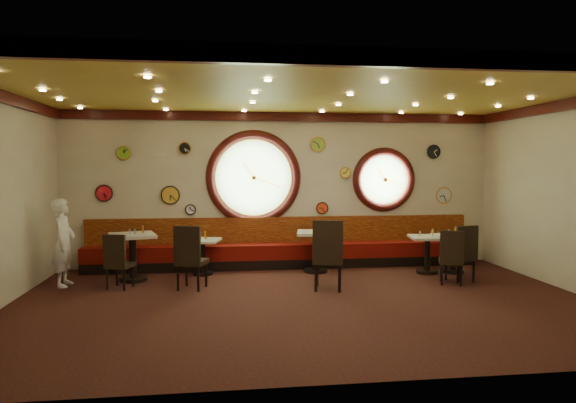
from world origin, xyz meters
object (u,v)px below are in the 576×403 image
object	(u,v)px
table_a	(133,251)
condiment_b_bottle	(205,235)
condiment_b_pepper	(201,237)
condiment_c_pepper	(315,230)
table_e	(453,249)
condiment_d_salt	(420,233)
chair_a	(117,258)
condiment_e_bottle	(455,230)
condiment_c_salt	(313,228)
condiment_d_pepper	(432,234)
chair_e	(464,250)
condiment_e_salt	(449,232)
condiment_a_salt	(130,231)
table_d	(427,250)
condiment_b_salt	(200,236)
waiter	(64,242)
table_b	(203,252)
table_c	(316,247)
condiment_d_bottle	(433,232)
condiment_e_pepper	(457,232)
condiment_a_bottle	(143,229)
chair_d	(451,254)
chair_c	(328,250)
condiment_a_pepper	(135,231)
chair_b	(190,253)
condiment_c_bottle	(320,227)

from	to	relation	value
table_a	condiment_b_bottle	world-z (taller)	table_a
condiment_b_pepper	condiment_c_pepper	bearing A→B (deg)	-1.87
table_e	condiment_d_salt	bearing A→B (deg)	170.68
chair_a	condiment_c_pepper	size ratio (longest dim) A/B	6.76
condiment_c_pepper	condiment_e_bottle	distance (m)	2.79
table_a	condiment_c_salt	xyz separation A→B (m)	(3.41, 0.41, 0.32)
table_a	condiment_c_salt	distance (m)	3.45
table_e	condiment_d_pepper	xyz separation A→B (m)	(-0.46, -0.04, 0.31)
chair_e	condiment_e_salt	bearing A→B (deg)	69.96
condiment_a_salt	table_d	bearing A→B (deg)	-1.06
condiment_a_salt	condiment_c_salt	distance (m)	3.48
condiment_b_salt	waiter	size ratio (longest dim) A/B	0.06
waiter	table_b	bearing A→B (deg)	-74.88
table_c	table_d	world-z (taller)	table_c
waiter	condiment_b_salt	bearing A→B (deg)	-72.51
condiment_c_pepper	table_d	bearing A→B (deg)	-9.13
chair_a	condiment_d_bottle	world-z (taller)	chair_a
condiment_e_bottle	condiment_d_pepper	bearing A→B (deg)	-163.25
condiment_e_pepper	condiment_c_salt	bearing A→B (deg)	170.14
table_c	condiment_a_salt	distance (m)	3.53
condiment_e_bottle	condiment_d_salt	bearing A→B (deg)	-178.81
table_c	condiment_a_bottle	size ratio (longest dim) A/B	6.19
condiment_b_salt	condiment_a_bottle	world-z (taller)	condiment_a_bottle
chair_a	chair_d	distance (m)	5.78
condiment_c_salt	waiter	xyz separation A→B (m)	(-4.53, -0.66, -0.10)
condiment_b_salt	condiment_d_salt	size ratio (longest dim) A/B	0.97
table_e	condiment_b_salt	size ratio (longest dim) A/B	9.65
condiment_d_bottle	condiment_e_salt	size ratio (longest dim) A/B	1.32
table_e	condiment_d_bottle	xyz separation A→B (m)	(-0.39, 0.08, 0.33)
chair_c	condiment_d_pepper	distance (m)	2.52
table_e	condiment_a_pepper	bearing A→B (deg)	179.62
condiment_a_pepper	condiment_e_salt	bearing A→B (deg)	0.56
chair_b	waiter	distance (m)	2.28
table_c	table_b	bearing A→B (deg)	178.65
condiment_b_pepper	waiter	size ratio (longest dim) A/B	0.07
table_e	condiment_c_salt	bearing A→B (deg)	169.92
table_e	condiment_a_pepper	distance (m)	6.07
condiment_a_bottle	chair_c	bearing A→B (deg)	-22.32
chair_d	condiment_e_bottle	size ratio (longest dim) A/B	4.06
condiment_a_bottle	waiter	xyz separation A→B (m)	(-1.29, -0.38, -0.16)
chair_b	condiment_c_salt	xyz separation A→B (m)	(2.34, 1.26, 0.23)
chair_b	condiment_a_pepper	world-z (taller)	chair_b
chair_d	condiment_b_pepper	size ratio (longest dim) A/B	5.56
condiment_a_bottle	condiment_a_pepper	bearing A→B (deg)	-126.29
table_b	chair_a	world-z (taller)	chair_a
table_d	condiment_a_salt	world-z (taller)	condiment_a_salt
condiment_a_bottle	condiment_c_bottle	bearing A→B (deg)	5.43
table_d	waiter	bearing A→B (deg)	-178.34
chair_c	table_b	bearing A→B (deg)	157.39
table_e	table_b	bearing A→B (deg)	174.64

